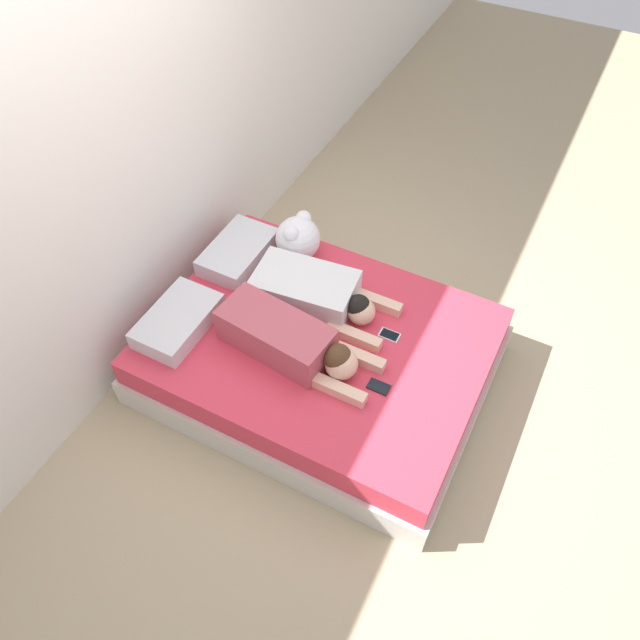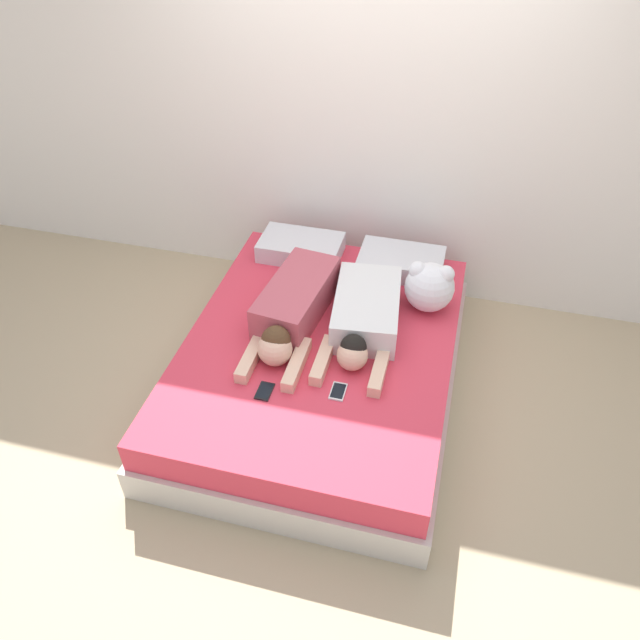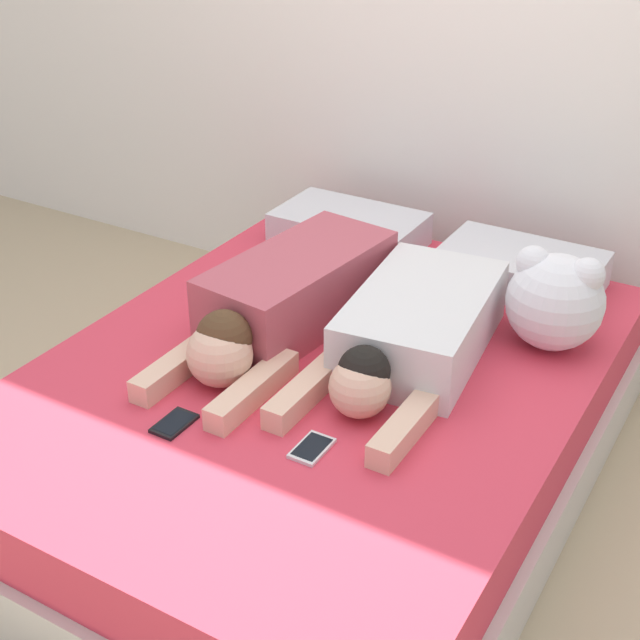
# 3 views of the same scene
# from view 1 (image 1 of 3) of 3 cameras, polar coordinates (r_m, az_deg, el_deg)

# --- Properties ---
(ground_plane) EXTENTS (12.00, 12.00, 0.00)m
(ground_plane) POSITION_cam_1_polar(r_m,az_deg,el_deg) (4.15, -0.00, -4.92)
(ground_plane) COLOR tan
(wall_back) EXTENTS (12.00, 0.06, 2.60)m
(wall_back) POSITION_cam_1_polar(r_m,az_deg,el_deg) (3.76, -16.73, 13.88)
(wall_back) COLOR white
(wall_back) RESTS_ON ground_plane
(bed) EXTENTS (1.59, 2.07, 0.40)m
(bed) POSITION_cam_1_polar(r_m,az_deg,el_deg) (3.99, -0.00, -3.28)
(bed) COLOR beige
(bed) RESTS_ON ground_plane
(pillow_head_left) EXTENTS (0.55, 0.34, 0.13)m
(pillow_head_left) POSITION_cam_1_polar(r_m,az_deg,el_deg) (3.92, -12.86, -0.08)
(pillow_head_left) COLOR silver
(pillow_head_left) RESTS_ON bed
(pillow_head_right) EXTENTS (0.55, 0.34, 0.13)m
(pillow_head_right) POSITION_cam_1_polar(r_m,az_deg,el_deg) (4.28, -7.49, 6.18)
(pillow_head_right) COLOR silver
(pillow_head_right) RESTS_ON bed
(person_left) EXTENTS (0.38, 1.01, 0.24)m
(person_left) POSITION_cam_1_polar(r_m,az_deg,el_deg) (3.66, -2.66, -1.93)
(person_left) COLOR #B24C59
(person_left) RESTS_ON bed
(person_right) EXTENTS (0.44, 0.94, 0.20)m
(person_right) POSITION_cam_1_polar(r_m,az_deg,el_deg) (3.93, -0.36, 2.49)
(person_right) COLOR silver
(person_right) RESTS_ON bed
(cell_phone_left) EXTENTS (0.08, 0.13, 0.01)m
(cell_phone_left) POSITION_cam_1_polar(r_m,az_deg,el_deg) (3.61, 5.39, -6.09)
(cell_phone_left) COLOR black
(cell_phone_left) RESTS_ON bed
(cell_phone_right) EXTENTS (0.08, 0.13, 0.01)m
(cell_phone_right) POSITION_cam_1_polar(r_m,az_deg,el_deg) (3.85, 6.37, -1.38)
(cell_phone_right) COLOR silver
(cell_phone_right) RESTS_ON bed
(plush_toy) EXTENTS (0.30, 0.30, 0.32)m
(plush_toy) POSITION_cam_1_polar(r_m,az_deg,el_deg) (4.20, -2.04, 7.53)
(plush_toy) COLOR white
(plush_toy) RESTS_ON bed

